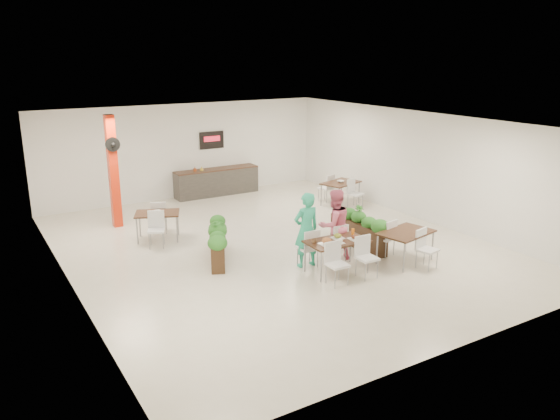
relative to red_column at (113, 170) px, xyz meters
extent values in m
plane|color=beige|center=(3.00, -3.79, -1.64)|extent=(12.00, 12.00, 0.00)
cube|color=white|center=(3.00, 2.21, -0.04)|extent=(10.00, 0.10, 3.20)
cube|color=white|center=(3.00, -9.79, -0.04)|extent=(10.00, 0.10, 3.20)
cube|color=white|center=(-2.00, -3.79, -0.04)|extent=(0.10, 12.00, 3.20)
cube|color=white|center=(8.00, -3.79, -0.04)|extent=(0.10, 12.00, 3.20)
cube|color=white|center=(3.00, -3.79, 1.56)|extent=(10.00, 12.00, 0.04)
cube|color=red|center=(0.00, 0.01, -0.04)|extent=(0.25, 0.25, 3.20)
cylinder|color=black|center=(0.00, -0.17, 0.76)|extent=(0.40, 0.06, 0.40)
sphere|color=black|center=(0.00, -0.21, 0.76)|extent=(0.12, 0.12, 0.12)
cube|color=#302D2A|center=(4.00, 1.86, -1.19)|extent=(3.00, 0.60, 0.90)
cube|color=black|center=(4.00, 1.86, -0.72)|extent=(3.00, 0.62, 0.04)
cube|color=black|center=(4.00, 2.17, 0.26)|extent=(0.90, 0.04, 0.60)
cube|color=red|center=(4.00, 2.14, 0.31)|extent=(0.60, 0.02, 0.18)
imported|color=#9A3F19|center=(3.20, 1.86, -0.61)|extent=(0.09, 0.09, 0.19)
imported|color=gold|center=(3.45, 1.86, -0.62)|extent=(0.13, 0.13, 0.17)
cube|color=black|center=(3.35, -6.01, -0.91)|extent=(1.43, 0.85, 0.04)
cylinder|color=gray|center=(2.69, -6.33, -1.29)|extent=(0.04, 0.04, 0.71)
cylinder|color=gray|center=(3.97, -6.37, -1.29)|extent=(0.04, 0.04, 0.71)
cylinder|color=gray|center=(2.72, -5.65, -1.29)|extent=(0.04, 0.04, 0.71)
cylinder|color=gray|center=(4.00, -5.69, -1.29)|extent=(0.04, 0.04, 0.71)
cube|color=white|center=(2.97, -5.40, -1.19)|extent=(0.43, 0.43, 0.05)
cube|color=white|center=(2.96, -5.59, -0.94)|extent=(0.42, 0.05, 0.45)
cylinder|color=gray|center=(3.14, -5.24, -1.43)|extent=(0.02, 0.02, 0.43)
cylinder|color=gray|center=(2.80, -5.22, -1.43)|extent=(0.02, 0.02, 0.43)
cylinder|color=gray|center=(3.13, -5.58, -1.43)|extent=(0.02, 0.02, 0.43)
cylinder|color=gray|center=(2.79, -5.56, -1.43)|extent=(0.02, 0.02, 0.43)
cube|color=white|center=(3.77, -5.43, -1.19)|extent=(0.43, 0.43, 0.05)
cube|color=white|center=(3.76, -5.62, -0.94)|extent=(0.42, 0.05, 0.45)
cylinder|color=gray|center=(3.94, -5.26, -1.43)|extent=(0.02, 0.02, 0.43)
cylinder|color=gray|center=(3.60, -5.25, -1.43)|extent=(0.02, 0.02, 0.43)
cylinder|color=gray|center=(3.93, -5.60, -1.43)|extent=(0.02, 0.02, 0.43)
cylinder|color=gray|center=(3.59, -5.59, -1.43)|extent=(0.02, 0.02, 0.43)
cube|color=white|center=(2.93, -6.60, -1.19)|extent=(0.43, 0.43, 0.05)
cube|color=white|center=(2.93, -6.41, -0.94)|extent=(0.42, 0.05, 0.45)
cylinder|color=gray|center=(2.75, -6.76, -1.43)|extent=(0.02, 0.02, 0.43)
cylinder|color=gray|center=(3.09, -6.77, -1.43)|extent=(0.02, 0.02, 0.43)
cylinder|color=gray|center=(2.76, -6.42, -1.43)|extent=(0.02, 0.02, 0.43)
cylinder|color=gray|center=(3.10, -6.43, -1.43)|extent=(0.02, 0.02, 0.43)
cube|color=white|center=(3.73, -6.63, -1.19)|extent=(0.43, 0.43, 0.05)
cube|color=white|center=(3.73, -6.44, -0.94)|extent=(0.42, 0.05, 0.45)
cylinder|color=gray|center=(3.55, -6.79, -1.43)|extent=(0.02, 0.02, 0.43)
cylinder|color=gray|center=(3.89, -6.80, -1.43)|extent=(0.02, 0.02, 0.43)
cylinder|color=gray|center=(3.56, -6.45, -1.43)|extent=(0.02, 0.02, 0.43)
cylinder|color=gray|center=(3.90, -6.46, -1.43)|extent=(0.02, 0.02, 0.43)
cube|color=white|center=(2.99, -6.10, -0.89)|extent=(0.31, 0.31, 0.01)
ellipsoid|color=brown|center=(2.99, -6.10, -0.81)|extent=(0.22, 0.22, 0.13)
cube|color=white|center=(3.45, -5.90, -0.89)|extent=(0.27, 0.27, 0.01)
ellipsoid|color=gold|center=(3.45, -5.90, -0.82)|extent=(0.18, 0.18, 0.11)
cube|color=white|center=(3.74, -6.15, -0.89)|extent=(0.27, 0.27, 0.01)
ellipsoid|color=#4E210F|center=(3.74, -6.15, -0.83)|extent=(0.16, 0.16, 0.10)
cube|color=white|center=(3.29, -6.19, -0.89)|extent=(0.19, 0.19, 0.01)
ellipsoid|color=white|center=(3.29, -6.19, -0.84)|extent=(0.12, 0.12, 0.07)
cylinder|color=orange|center=(3.90, -5.88, -0.82)|extent=(0.07, 0.07, 0.15)
imported|color=brown|center=(2.80, -5.89, -0.84)|extent=(0.12, 0.12, 0.10)
imported|color=#29B286|center=(2.95, -5.36, -0.75)|extent=(0.66, 0.45, 1.78)
imported|color=pink|center=(3.75, -5.36, -0.77)|extent=(0.87, 0.69, 1.75)
cube|color=black|center=(1.35, -3.94, -1.33)|extent=(1.06, 1.81, 0.62)
ellipsoid|color=#1B601D|center=(1.03, -4.64, -0.91)|extent=(0.40, 0.40, 0.32)
ellipsoid|color=#1B601D|center=(1.19, -4.29, -0.91)|extent=(0.40, 0.40, 0.32)
ellipsoid|color=#1B601D|center=(1.35, -3.94, -0.91)|extent=(0.40, 0.40, 0.32)
ellipsoid|color=#1B601D|center=(1.52, -3.59, -0.91)|extent=(0.40, 0.40, 0.32)
ellipsoid|color=#1B601D|center=(1.68, -3.24, -0.91)|extent=(0.40, 0.40, 0.32)
imported|color=#1B601D|center=(1.35, -3.94, -0.83)|extent=(0.36, 0.31, 0.40)
cube|color=black|center=(4.85, -4.93, -1.31)|extent=(0.39, 2.00, 0.66)
ellipsoid|color=#1B601D|center=(4.82, -5.77, -0.86)|extent=(0.40, 0.40, 0.32)
ellipsoid|color=#1B601D|center=(4.84, -5.35, -0.86)|extent=(0.40, 0.40, 0.32)
ellipsoid|color=#1B601D|center=(4.85, -4.93, -0.86)|extent=(0.40, 0.40, 0.32)
ellipsoid|color=#1B601D|center=(4.86, -4.50, -0.86)|extent=(0.40, 0.40, 0.32)
ellipsoid|color=#1B601D|center=(4.87, -4.08, -0.86)|extent=(0.40, 0.40, 0.32)
imported|color=#1B601D|center=(4.85, -4.93, -0.76)|extent=(0.24, 0.24, 0.43)
cube|color=black|center=(0.62, -1.74, -0.91)|extent=(1.35, 1.15, 0.04)
cylinder|color=gray|center=(0.02, -1.84, -1.29)|extent=(0.04, 0.04, 0.71)
cylinder|color=gray|center=(0.96, -2.24, -1.29)|extent=(0.04, 0.04, 0.71)
cylinder|color=gray|center=(0.28, -1.25, -1.29)|extent=(0.04, 0.04, 0.71)
cylinder|color=gray|center=(1.22, -1.65, -1.29)|extent=(0.04, 0.04, 0.71)
cube|color=white|center=(0.85, -1.19, -1.19)|extent=(0.55, 0.55, 0.05)
cube|color=white|center=(0.78, -1.37, -0.94)|extent=(0.40, 0.20, 0.45)
cylinder|color=gray|center=(1.08, -1.10, -1.43)|extent=(0.02, 0.02, 0.43)
cylinder|color=gray|center=(0.77, -0.97, -1.43)|extent=(0.02, 0.02, 0.43)
cylinder|color=gray|center=(0.94, -1.41, -1.43)|extent=(0.02, 0.02, 0.43)
cylinder|color=gray|center=(0.63, -1.28, -1.43)|extent=(0.02, 0.02, 0.43)
cube|color=white|center=(0.38, -2.29, -1.19)|extent=(0.55, 0.55, 0.05)
cube|color=white|center=(0.46, -2.12, -0.94)|extent=(0.40, 0.20, 0.45)
cylinder|color=gray|center=(0.16, -2.38, -1.43)|extent=(0.02, 0.02, 0.43)
cylinder|color=gray|center=(0.47, -2.52, -1.43)|extent=(0.02, 0.02, 0.43)
cylinder|color=gray|center=(0.29, -2.07, -1.43)|extent=(0.02, 0.02, 0.43)
cylinder|color=gray|center=(0.61, -2.21, -1.43)|extent=(0.02, 0.02, 0.43)
imported|color=white|center=(0.62, -1.74, -0.87)|extent=(0.22, 0.22, 0.05)
cube|color=black|center=(6.95, -1.41, -0.91)|extent=(1.44, 1.16, 0.04)
cylinder|color=gray|center=(6.51, -1.91, -1.29)|extent=(0.04, 0.04, 0.71)
cylinder|color=gray|center=(7.60, -1.58, -1.29)|extent=(0.04, 0.04, 0.71)
cylinder|color=gray|center=(6.31, -1.23, -1.29)|extent=(0.04, 0.04, 0.71)
cylinder|color=gray|center=(7.39, -0.90, -1.29)|extent=(0.04, 0.04, 0.71)
cube|color=white|center=(6.78, -0.83, -1.19)|extent=(0.52, 0.52, 0.05)
cube|color=white|center=(6.83, -1.01, -0.94)|extent=(0.41, 0.16, 0.45)
cylinder|color=gray|center=(6.89, -0.62, -1.43)|extent=(0.02, 0.02, 0.43)
cylinder|color=gray|center=(6.56, -0.72, -1.43)|extent=(0.02, 0.02, 0.43)
cylinder|color=gray|center=(6.99, -0.95, -1.43)|extent=(0.02, 0.02, 0.43)
cylinder|color=gray|center=(6.66, -1.04, -1.43)|extent=(0.02, 0.02, 0.43)
cube|color=white|center=(7.13, -1.98, -1.19)|extent=(0.52, 0.52, 0.05)
cube|color=white|center=(7.07, -1.80, -0.94)|extent=(0.41, 0.16, 0.45)
cylinder|color=gray|center=(7.01, -2.19, -1.43)|extent=(0.02, 0.02, 0.43)
cylinder|color=gray|center=(7.34, -2.09, -1.43)|extent=(0.02, 0.02, 0.43)
cylinder|color=gray|center=(6.91, -1.87, -1.43)|extent=(0.02, 0.02, 0.43)
cylinder|color=gray|center=(7.24, -1.77, -1.43)|extent=(0.02, 0.02, 0.43)
imported|color=white|center=(6.95, -1.41, -0.87)|extent=(0.22, 0.22, 0.05)
cube|color=black|center=(5.13, -6.35, -0.91)|extent=(1.46, 1.13, 0.04)
cylinder|color=gray|center=(4.62, -6.84, -1.29)|extent=(0.04, 0.04, 0.71)
cylinder|color=gray|center=(5.79, -6.59, -1.29)|extent=(0.04, 0.04, 0.71)
cylinder|color=gray|center=(4.46, -6.11, -1.29)|extent=(0.04, 0.04, 0.71)
cylinder|color=gray|center=(5.63, -5.86, -1.29)|extent=(0.04, 0.04, 0.71)
cube|color=white|center=(5.00, -5.76, -1.19)|extent=(0.50, 0.50, 0.05)
cube|color=white|center=(5.04, -5.95, -0.94)|extent=(0.42, 0.13, 0.45)
cylinder|color=gray|center=(5.13, -5.56, -1.43)|extent=(0.02, 0.02, 0.43)
cylinder|color=gray|center=(4.80, -5.63, -1.43)|extent=(0.02, 0.02, 0.43)
cylinder|color=gray|center=(5.20, -5.89, -1.43)|extent=(0.02, 0.02, 0.43)
cylinder|color=gray|center=(4.87, -5.96, -1.43)|extent=(0.02, 0.02, 0.43)
cube|color=white|center=(5.25, -6.94, -1.19)|extent=(0.50, 0.50, 0.05)
cube|color=white|center=(5.21, -6.75, -0.94)|extent=(0.42, 0.13, 0.45)
cylinder|color=gray|center=(5.12, -7.14, -1.43)|extent=(0.02, 0.02, 0.43)
cylinder|color=gray|center=(5.45, -7.07, -1.43)|extent=(0.02, 0.02, 0.43)
cylinder|color=gray|center=(5.05, -6.81, -1.43)|extent=(0.02, 0.02, 0.43)
cylinder|color=gray|center=(5.38, -6.73, -1.43)|extent=(0.02, 0.02, 0.43)
camera|label=1|loc=(-3.76, -15.28, 3.15)|focal=35.00mm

